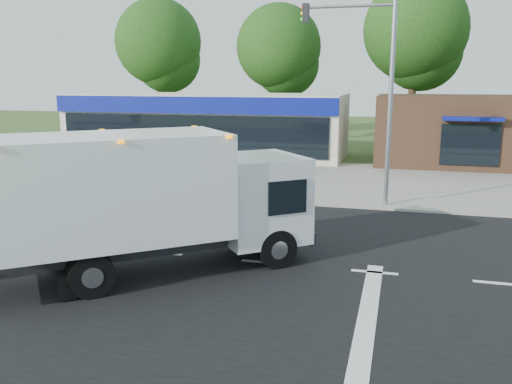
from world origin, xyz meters
TOP-DOWN VIEW (x-y plane):
  - ground at (0.00, 0.00)m, footprint 120.00×120.00m
  - road_asphalt at (0.00, 0.00)m, footprint 60.00×14.00m
  - sidewalk at (0.00, 8.20)m, footprint 60.00×2.40m
  - parking_apron at (0.00, 14.00)m, footprint 60.00×9.00m
  - lane_markings at (1.35, -1.35)m, footprint 55.20×7.00m
  - ems_box_truck at (-2.61, -1.44)m, footprint 7.96×7.18m
  - retail_strip_mall at (-9.00, 19.93)m, footprint 18.00×6.20m
  - brown_storefront at (7.00, 19.98)m, footprint 10.00×6.70m
  - traffic_signal_pole at (2.35, 7.60)m, footprint 3.51×0.25m
  - background_trees at (-0.85, 28.16)m, footprint 36.77×7.39m

SIDE VIEW (x-z plane):
  - ground at x=0.00m, z-range 0.00..0.00m
  - road_asphalt at x=0.00m, z-range -0.01..0.01m
  - parking_apron at x=0.00m, z-range 0.00..0.02m
  - lane_markings at x=1.35m, z-range 0.01..0.02m
  - sidewalk at x=0.00m, z-range 0.00..0.12m
  - brown_storefront at x=7.00m, z-range 0.00..4.00m
  - retail_strip_mall at x=-9.00m, z-range 0.01..4.01m
  - ems_box_truck at x=-2.61m, z-range 0.28..3.93m
  - traffic_signal_pole at x=2.35m, z-range 0.92..8.92m
  - background_trees at x=-0.85m, z-range 1.33..13.43m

